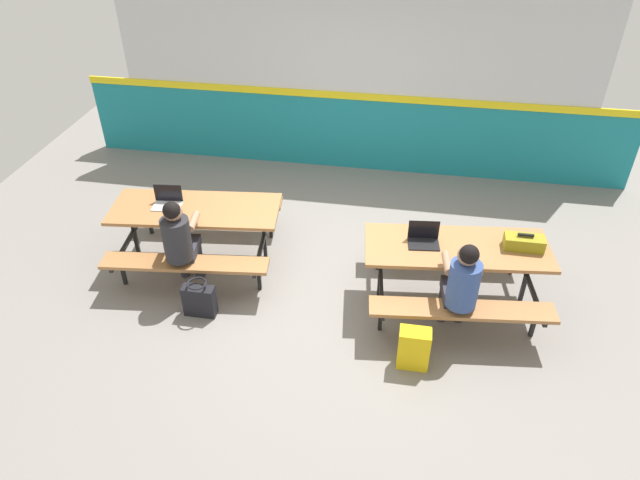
# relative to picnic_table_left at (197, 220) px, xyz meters

# --- Properties ---
(ground_plane) EXTENTS (10.00, 10.00, 0.02)m
(ground_plane) POSITION_rel_picnic_table_left_xyz_m (1.47, -0.06, -0.59)
(ground_plane) COLOR gray
(accent_backdrop) EXTENTS (8.00, 0.14, 2.60)m
(accent_backdrop) POSITION_rel_picnic_table_left_xyz_m (1.47, 2.66, 0.67)
(accent_backdrop) COLOR teal
(accent_backdrop) RESTS_ON ground
(picnic_table_left) EXTENTS (1.98, 1.74, 0.74)m
(picnic_table_left) POSITION_rel_picnic_table_left_xyz_m (0.00, 0.00, 0.00)
(picnic_table_left) COLOR #9E6B3D
(picnic_table_left) RESTS_ON ground
(picnic_table_right) EXTENTS (1.98, 1.74, 0.74)m
(picnic_table_right) POSITION_rel_picnic_table_left_xyz_m (2.93, -0.25, 0.00)
(picnic_table_right) COLOR #9E6B3D
(picnic_table_right) RESTS_ON ground
(student_nearer) EXTENTS (0.39, 0.54, 1.21)m
(student_nearer) POSITION_rel_picnic_table_left_xyz_m (0.02, -0.56, 0.13)
(student_nearer) COLOR #2D2D38
(student_nearer) RESTS_ON ground
(student_further) EXTENTS (0.39, 0.54, 1.21)m
(student_further) POSITION_rel_picnic_table_left_xyz_m (2.96, -0.81, 0.13)
(student_further) COLOR #2D2D38
(student_further) RESTS_ON ground
(laptop_silver) EXTENTS (0.34, 0.25, 0.22)m
(laptop_silver) POSITION_rel_picnic_table_left_xyz_m (-0.32, 0.00, 0.21)
(laptop_silver) COLOR silver
(laptop_silver) RESTS_ON picnic_table_left
(laptop_dark) EXTENTS (0.34, 0.25, 0.22)m
(laptop_dark) POSITION_rel_picnic_table_left_xyz_m (2.58, -0.25, 0.21)
(laptop_dark) COLOR black
(laptop_dark) RESTS_ON picnic_table_right
(toolbox_grey) EXTENTS (0.40, 0.18, 0.18)m
(toolbox_grey) POSITION_rel_picnic_table_left_xyz_m (3.59, -0.18, 0.24)
(toolbox_grey) COLOR olive
(toolbox_grey) RESTS_ON picnic_table_right
(backpack_dark) EXTENTS (0.30, 0.22, 0.44)m
(backpack_dark) POSITION_rel_picnic_table_left_xyz_m (2.57, -1.26, -0.36)
(backpack_dark) COLOR yellow
(backpack_dark) RESTS_ON ground
(tote_bag_bright) EXTENTS (0.34, 0.21, 0.43)m
(tote_bag_bright) POSITION_rel_picnic_table_left_xyz_m (0.31, -0.92, -0.38)
(tote_bag_bright) COLOR black
(tote_bag_bright) RESTS_ON ground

